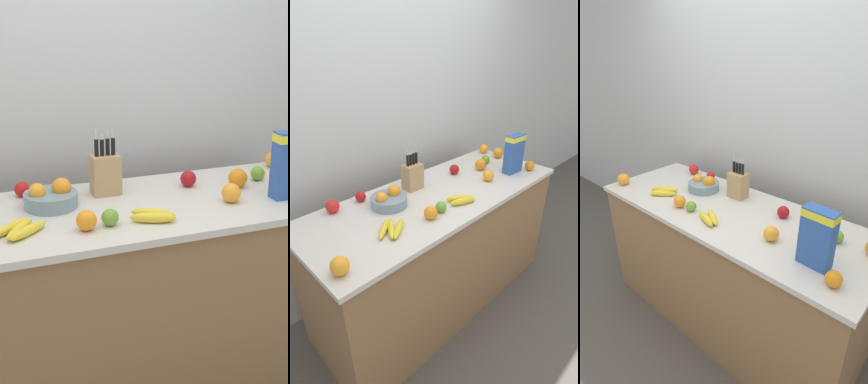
{
  "view_description": "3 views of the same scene",
  "coord_description": "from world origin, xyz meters",
  "views": [
    {
      "loc": [
        -0.7,
        -1.96,
        1.7
      ],
      "look_at": [
        0.05,
        0.03,
        0.95
      ],
      "focal_mm": 50.0,
      "sensor_mm": 36.0,
      "label": 1
    },
    {
      "loc": [
        -1.26,
        -1.22,
        1.82
      ],
      "look_at": [
        -0.09,
        -0.04,
        0.97
      ],
      "focal_mm": 28.0,
      "sensor_mm": 36.0,
      "label": 2
    },
    {
      "loc": [
        1.09,
        -1.26,
        1.81
      ],
      "look_at": [
        -0.05,
        0.01,
        1.02
      ],
      "focal_mm": 28.0,
      "sensor_mm": 36.0,
      "label": 3
    }
  ],
  "objects": [
    {
      "name": "orange_by_cereal",
      "position": [
        0.51,
        0.05,
        0.96
      ],
      "size": [
        0.09,
        0.09,
        0.09
      ],
      "primitive_type": "sphere",
      "color": "orange",
      "rests_on": "counter"
    },
    {
      "name": "fruit_bowl",
      "position": [
        -0.33,
        0.1,
        0.95
      ],
      "size": [
        0.22,
        0.22,
        0.12
      ],
      "color": "gray",
      "rests_on": "counter"
    },
    {
      "name": "apple_front",
      "position": [
        0.31,
        0.14,
        0.95
      ],
      "size": [
        0.07,
        0.07,
        0.07
      ],
      "primitive_type": "sphere",
      "color": "#A31419",
      "rests_on": "counter"
    },
    {
      "name": "apple_rightmost",
      "position": [
        -0.61,
        0.27,
        0.95
      ],
      "size": [
        0.08,
        0.08,
        0.08
      ],
      "primitive_type": "sphere",
      "color": "red",
      "rests_on": "counter"
    },
    {
      "name": "knife_block",
      "position": [
        -0.07,
        0.18,
        1.0
      ],
      "size": [
        0.12,
        0.09,
        0.29
      ],
      "color": "tan",
      "rests_on": "counter"
    },
    {
      "name": "orange_mid_right",
      "position": [
        0.84,
        0.27,
        0.95
      ],
      "size": [
        0.08,
        0.08,
        0.08
      ],
      "primitive_type": "sphere",
      "color": "orange",
      "rests_on": "counter"
    },
    {
      "name": "orange_back_center",
      "position": [
        0.84,
        0.11,
        0.95
      ],
      "size": [
        0.08,
        0.08,
        0.08
      ],
      "primitive_type": "sphere",
      "color": "orange",
      "rests_on": "counter"
    },
    {
      "name": "orange_mid_left",
      "position": [
        0.78,
        -0.22,
        0.95
      ],
      "size": [
        0.07,
        0.07,
        0.07
      ],
      "primitive_type": "sphere",
      "color": "orange",
      "rests_on": "counter"
    },
    {
      "name": "counter",
      "position": [
        0.0,
        0.0,
        0.46
      ],
      "size": [
        1.85,
        0.71,
        0.91
      ],
      "color": "olive",
      "rests_on": "ground_plane"
    },
    {
      "name": "banana_bunch_left",
      "position": [
        0.01,
        -0.18,
        0.93
      ],
      "size": [
        0.19,
        0.16,
        0.04
      ],
      "rotation": [
        0.0,
        0.0,
        2.7
      ],
      "color": "yellow",
      "rests_on": "counter"
    },
    {
      "name": "banana_bunch_right",
      "position": [
        -0.49,
        -0.13,
        0.93
      ],
      "size": [
        0.22,
        0.2,
        0.04
      ],
      "rotation": [
        0.0,
        0.0,
        3.95
      ],
      "color": "yellow",
      "rests_on": "counter"
    },
    {
      "name": "orange_front_center",
      "position": [
        0.39,
        -0.11,
        0.95
      ],
      "size": [
        0.08,
        0.08,
        0.08
      ],
      "primitive_type": "sphere",
      "color": "orange",
      "rests_on": "counter"
    },
    {
      "name": "ground_plane",
      "position": [
        0.0,
        0.0,
        0.0
      ],
      "size": [
        14.0,
        14.0,
        0.0
      ],
      "primitive_type": "plane",
      "color": "#514C47"
    },
    {
      "name": "orange_near_bowl",
      "position": [
        -0.84,
        -0.23,
        0.95
      ],
      "size": [
        0.09,
        0.09,
        0.09
      ],
      "primitive_type": "sphere",
      "color": "orange",
      "rests_on": "counter"
    },
    {
      "name": "orange_front_left",
      "position": [
        -0.26,
        -0.18,
        0.95
      ],
      "size": [
        0.08,
        0.08,
        0.08
      ],
      "primitive_type": "sphere",
      "color": "orange",
      "rests_on": "counter"
    },
    {
      "name": "wall_back",
      "position": [
        0.0,
        0.57,
        1.3
      ],
      "size": [
        9.0,
        0.06,
        2.6
      ],
      "color": "silver",
      "rests_on": "ground_plane"
    },
    {
      "name": "apple_middle",
      "position": [
        0.65,
        0.1,
        0.95
      ],
      "size": [
        0.07,
        0.07,
        0.07
      ],
      "primitive_type": "sphere",
      "color": "#6B9E33",
      "rests_on": "counter"
    },
    {
      "name": "apple_near_bananas",
      "position": [
        -0.42,
        0.27,
        0.94
      ],
      "size": [
        0.07,
        0.07,
        0.07
      ],
      "primitive_type": "sphere",
      "color": "red",
      "rests_on": "counter"
    },
    {
      "name": "apple_rear",
      "position": [
        -0.16,
        -0.17,
        0.94
      ],
      "size": [
        0.07,
        0.07,
        0.07
      ],
      "primitive_type": "sphere",
      "color": "#6B9E33",
      "rests_on": "counter"
    },
    {
      "name": "cereal_box",
      "position": [
        0.65,
        -0.15,
        1.07
      ],
      "size": [
        0.16,
        0.08,
        0.29
      ],
      "rotation": [
        0.0,
        0.0,
        -0.06
      ],
      "color": "#2D56A8",
      "rests_on": "counter"
    }
  ]
}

